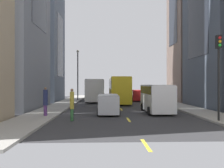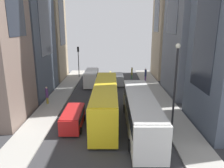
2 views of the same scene
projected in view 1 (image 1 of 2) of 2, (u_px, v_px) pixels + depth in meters
name	position (u px, v px, depth m)	size (l,w,h in m)	color
ground_plane	(117.00, 104.00, 30.67)	(40.99, 40.99, 0.00)	#333335
sidewalk_west	(65.00, 103.00, 30.42)	(2.93, 44.00, 0.15)	#9E9B93
sidewalk_east	(169.00, 103.00, 30.91)	(2.93, 44.00, 0.15)	#9E9B93
lane_stripe_0	(146.00, 145.00, 9.68)	(0.16, 2.00, 0.01)	yellow
lane_stripe_1	(128.00, 120.00, 16.67)	(0.16, 2.00, 0.01)	yellow
lane_stripe_2	(121.00, 109.00, 23.67)	(0.16, 2.00, 0.01)	yellow
lane_stripe_3	(117.00, 104.00, 30.67)	(0.16, 2.00, 0.01)	yellow
lane_stripe_4	(115.00, 100.00, 37.66)	(0.16, 2.00, 0.01)	yellow
lane_stripe_5	(113.00, 98.00, 44.66)	(0.16, 2.00, 0.01)	yellow
lane_stripe_6	(112.00, 96.00, 51.65)	(0.16, 2.00, 0.01)	yellow
building_west_2	(33.00, 46.00, 35.41)	(8.39, 8.38, 17.28)	#4C5666
city_bus_white	(96.00, 88.00, 36.37)	(2.80, 12.59, 3.35)	silver
streetcar_yellow	(118.00, 88.00, 33.62)	(2.70, 13.59, 3.59)	yellow
delivery_van_white	(156.00, 96.00, 20.92)	(2.25, 5.62, 2.58)	white
car_silver_0	(108.00, 103.00, 19.93)	(1.88, 4.16, 1.71)	#B7BABF
car_red_1	(137.00, 95.00, 36.17)	(1.98, 4.64, 1.72)	red
pedestrian_crossing_near	(176.00, 94.00, 30.13)	(0.35, 0.35, 2.21)	gold
pedestrian_crossing_mid	(45.00, 101.00, 17.76)	(0.36, 0.36, 2.24)	#593372
pedestrian_walking_far	(72.00, 103.00, 16.17)	(0.30, 0.30, 2.31)	#336B38
traffic_light_near_corner	(219.00, 61.00, 15.34)	(0.32, 0.44, 5.79)	black
streetlamp_near	(78.00, 70.00, 36.71)	(0.44, 0.44, 8.06)	black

